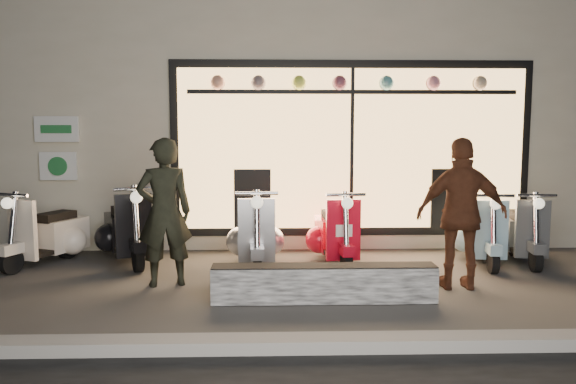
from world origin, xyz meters
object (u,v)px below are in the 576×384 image
at_px(man, 164,212).
at_px(woman, 462,214).
at_px(scooter_silver, 256,235).
at_px(graffiti_barrier, 324,283).
at_px(scooter_red, 335,234).

xyz_separation_m(man, woman, (3.45, -0.23, 0.00)).
xyz_separation_m(scooter_silver, man, (-1.04, -0.96, 0.46)).
bearing_deg(man, scooter_silver, -153.78).
bearing_deg(graffiti_barrier, man, 159.21).
relative_size(scooter_red, woman, 0.80).
bearing_deg(scooter_red, man, -157.66).
distance_m(scooter_silver, man, 1.49).
relative_size(graffiti_barrier, scooter_red, 1.71).
xyz_separation_m(scooter_silver, scooter_red, (1.10, 0.16, -0.02)).
bearing_deg(woman, graffiti_barrier, 18.85).
distance_m(graffiti_barrier, man, 2.06).
height_order(graffiti_barrier, man, man).
relative_size(graffiti_barrier, man, 1.37).
distance_m(scooter_silver, woman, 2.73).
bearing_deg(graffiti_barrier, scooter_silver, 115.27).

